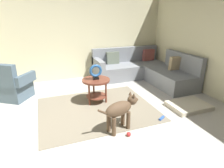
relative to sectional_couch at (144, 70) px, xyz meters
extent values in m
cube|color=beige|center=(-1.99, -2.01, -0.34)|extent=(6.00, 6.00, 0.10)
cube|color=beige|center=(-1.99, 0.93, 1.06)|extent=(6.00, 0.12, 2.70)
cube|color=gray|center=(-1.84, -1.31, -0.29)|extent=(2.30, 1.90, 0.01)
cube|color=gray|center=(-0.26, 0.39, -0.08)|extent=(2.20, 0.85, 0.42)
cube|color=gray|center=(-0.26, 0.75, 0.36)|extent=(2.20, 0.14, 0.46)
cube|color=gray|center=(0.41, -0.73, -0.08)|extent=(0.85, 1.40, 0.42)
cube|color=gray|center=(0.77, -0.73, 0.36)|extent=(0.14, 1.40, 0.46)
cube|color=gray|center=(-1.28, 0.39, 0.24)|extent=(0.16, 0.85, 0.22)
cube|color=#994C47|center=(0.49, 0.60, 0.30)|extent=(0.39, 0.15, 0.38)
cube|color=slate|center=(-0.76, 0.60, 0.30)|extent=(0.38, 0.15, 0.39)
cube|color=tan|center=(0.62, -0.63, 0.30)|extent=(0.39, 0.18, 0.39)
cube|color=#4C6070|center=(-3.46, -0.13, -0.09)|extent=(0.83, 0.83, 0.40)
cube|color=#4C6070|center=(-3.60, -0.34, 0.35)|extent=(0.58, 0.45, 0.48)
cube|color=#4C6070|center=(-3.17, -0.33, 0.22)|extent=(0.42, 0.55, 0.22)
cylinder|color=brown|center=(-1.75, -0.99, 0.23)|extent=(0.60, 0.60, 0.04)
cylinder|color=brown|center=(-1.75, -0.99, -0.14)|extent=(0.45, 0.45, 0.02)
cylinder|color=brown|center=(-1.75, -0.78, -0.04)|extent=(0.04, 0.04, 0.50)
cylinder|color=brown|center=(-1.94, -1.10, -0.04)|extent=(0.04, 0.04, 0.50)
cylinder|color=brown|center=(-1.57, -1.10, -0.04)|extent=(0.04, 0.04, 0.50)
cube|color=black|center=(-1.75, -0.99, 0.27)|extent=(0.12, 0.08, 0.05)
torus|color=#265999|center=(-1.75, -0.99, 0.44)|extent=(0.28, 0.06, 0.28)
cube|color=beige|center=(-0.01, -1.93, -0.25)|extent=(0.80, 0.60, 0.09)
cylinder|color=brown|center=(-1.58, -2.06, -0.13)|extent=(0.07, 0.07, 0.32)
cylinder|color=brown|center=(-1.54, -2.20, -0.13)|extent=(0.07, 0.07, 0.32)
cylinder|color=brown|center=(-1.88, -2.16, -0.13)|extent=(0.07, 0.07, 0.32)
cylinder|color=brown|center=(-1.84, -2.29, -0.13)|extent=(0.07, 0.07, 0.32)
ellipsoid|color=brown|center=(-1.71, -2.18, 0.11)|extent=(0.56, 0.37, 0.24)
sphere|color=brown|center=(-1.43, -2.09, 0.18)|extent=(0.17, 0.17, 0.17)
ellipsoid|color=brown|center=(-1.35, -2.06, 0.16)|extent=(0.14, 0.10, 0.07)
cone|color=brown|center=(-1.45, -2.05, 0.30)|extent=(0.06, 0.06, 0.07)
cone|color=brown|center=(-1.42, -2.13, 0.30)|extent=(0.06, 0.06, 0.07)
cylinder|color=brown|center=(-2.01, -2.27, 0.15)|extent=(0.20, 0.09, 0.16)
sphere|color=red|center=(-1.62, -2.39, -0.26)|extent=(0.07, 0.07, 0.07)
cylinder|color=blue|center=(-0.83, -2.15, -0.27)|extent=(0.16, 0.12, 0.05)
camera|label=1|loc=(-2.78, -4.71, 1.57)|focal=30.35mm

